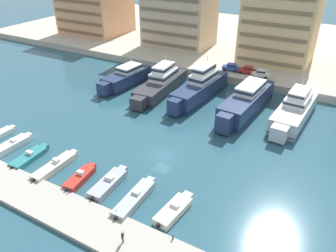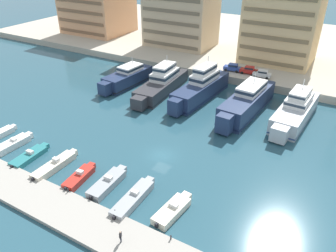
{
  "view_description": "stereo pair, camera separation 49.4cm",
  "coord_description": "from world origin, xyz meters",
  "px_view_note": "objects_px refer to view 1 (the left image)",
  "views": [
    {
      "loc": [
        21.91,
        -36.74,
        29.86
      ],
      "look_at": [
        -1.62,
        4.83,
        2.5
      ],
      "focal_mm": 35.0,
      "sensor_mm": 36.0,
      "label": 1
    },
    {
      "loc": [
        22.34,
        -36.5,
        29.86
      ],
      "look_at": [
        -1.62,
        4.83,
        2.5
      ],
      "focal_mm": 35.0,
      "sensor_mm": 36.0,
      "label": 2
    }
  ],
  "objects_px": {
    "car_white_mid_left": "(261,73)",
    "motorboat_cream_right": "(174,210)",
    "motorboat_grey_center_right": "(109,183)",
    "motorboat_red_center": "(80,177)",
    "pedestrian_near_edge": "(123,236)",
    "car_red_left": "(248,70)",
    "car_blue_far_left": "(231,67)",
    "yacht_charcoal_left": "(161,83)",
    "motorboat_teal_mid_left": "(30,157)",
    "motorboat_grey_mid_right": "(135,198)",
    "yacht_silver_center": "(294,110)",
    "yacht_navy_mid_left": "(200,87)",
    "motorboat_cream_center_left": "(55,166)",
    "yacht_navy_center_left": "(246,102)",
    "motorboat_white_left": "(13,144)",
    "yacht_navy_far_left": "(126,78)"
  },
  "relations": [
    {
      "from": "yacht_navy_far_left",
      "to": "car_white_mid_left",
      "type": "relative_size",
      "value": 3.86
    },
    {
      "from": "car_white_mid_left",
      "to": "yacht_charcoal_left",
      "type": "bearing_deg",
      "value": -139.57
    },
    {
      "from": "motorboat_red_center",
      "to": "motorboat_cream_right",
      "type": "height_order",
      "value": "motorboat_red_center"
    },
    {
      "from": "yacht_silver_center",
      "to": "car_blue_far_left",
      "type": "bearing_deg",
      "value": 140.57
    },
    {
      "from": "yacht_silver_center",
      "to": "motorboat_grey_center_right",
      "type": "height_order",
      "value": "yacht_silver_center"
    },
    {
      "from": "motorboat_grey_mid_right",
      "to": "car_blue_far_left",
      "type": "distance_m",
      "value": 48.37
    },
    {
      "from": "yacht_navy_mid_left",
      "to": "motorboat_teal_mid_left",
      "type": "relative_size",
      "value": 2.88
    },
    {
      "from": "car_red_left",
      "to": "car_white_mid_left",
      "type": "height_order",
      "value": "same"
    },
    {
      "from": "car_red_left",
      "to": "motorboat_teal_mid_left",
      "type": "bearing_deg",
      "value": -111.63
    },
    {
      "from": "yacht_navy_far_left",
      "to": "motorboat_grey_center_right",
      "type": "bearing_deg",
      "value": -58.06
    },
    {
      "from": "motorboat_grey_mid_right",
      "to": "motorboat_grey_center_right",
      "type": "bearing_deg",
      "value": 171.46
    },
    {
      "from": "motorboat_red_center",
      "to": "pedestrian_near_edge",
      "type": "relative_size",
      "value": 3.99
    },
    {
      "from": "motorboat_teal_mid_left",
      "to": "motorboat_red_center",
      "type": "height_order",
      "value": "motorboat_red_center"
    },
    {
      "from": "motorboat_cream_center_left",
      "to": "motorboat_grey_center_right",
      "type": "bearing_deg",
      "value": 4.6
    },
    {
      "from": "motorboat_grey_mid_right",
      "to": "yacht_navy_mid_left",
      "type": "bearing_deg",
      "value": 100.33
    },
    {
      "from": "motorboat_grey_center_right",
      "to": "motorboat_cream_right",
      "type": "xyz_separation_m",
      "value": [
        10.31,
        0.0,
        -0.04
      ]
    },
    {
      "from": "yacht_silver_center",
      "to": "car_blue_far_left",
      "type": "distance_m",
      "value": 23.15
    },
    {
      "from": "car_blue_far_left",
      "to": "yacht_navy_far_left",
      "type": "bearing_deg",
      "value": -139.8
    },
    {
      "from": "motorboat_red_center",
      "to": "motorboat_cream_right",
      "type": "xyz_separation_m",
      "value": [
        14.62,
        0.95,
        -0.01
      ]
    },
    {
      "from": "motorboat_grey_mid_right",
      "to": "car_white_mid_left",
      "type": "height_order",
      "value": "car_white_mid_left"
    },
    {
      "from": "motorboat_cream_center_left",
      "to": "motorboat_cream_right",
      "type": "relative_size",
      "value": 1.21
    },
    {
      "from": "motorboat_white_left",
      "to": "motorboat_cream_right",
      "type": "distance_m",
      "value": 30.16
    },
    {
      "from": "yacht_navy_far_left",
      "to": "pedestrian_near_edge",
      "type": "height_order",
      "value": "yacht_navy_far_left"
    },
    {
      "from": "car_white_mid_left",
      "to": "motorboat_cream_right",
      "type": "bearing_deg",
      "value": -87.0
    },
    {
      "from": "yacht_charcoal_left",
      "to": "motorboat_teal_mid_left",
      "type": "bearing_deg",
      "value": -98.27
    },
    {
      "from": "motorboat_cream_center_left",
      "to": "motorboat_cream_right",
      "type": "distance_m",
      "value": 19.74
    },
    {
      "from": "yacht_navy_mid_left",
      "to": "car_blue_far_left",
      "type": "xyz_separation_m",
      "value": [
        1.56,
        14.75,
        0.23
      ]
    },
    {
      "from": "car_blue_far_left",
      "to": "motorboat_red_center",
      "type": "bearing_deg",
      "value": -95.52
    },
    {
      "from": "motorboat_grey_mid_right",
      "to": "car_red_left",
      "type": "xyz_separation_m",
      "value": [
        -0.47,
        48.29,
        2.2
      ]
    },
    {
      "from": "motorboat_teal_mid_left",
      "to": "yacht_navy_far_left",
      "type": "bearing_deg",
      "value": 97.9
    },
    {
      "from": "motorboat_grey_center_right",
      "to": "car_white_mid_left",
      "type": "xyz_separation_m",
      "value": [
        7.85,
        46.72,
        2.2
      ]
    },
    {
      "from": "yacht_navy_center_left",
      "to": "car_blue_far_left",
      "type": "xyz_separation_m",
      "value": [
        -9.0,
        16.24,
        0.47
      ]
    },
    {
      "from": "motorboat_teal_mid_left",
      "to": "motorboat_cream_right",
      "type": "distance_m",
      "value": 25.14
    },
    {
      "from": "motorboat_white_left",
      "to": "motorboat_cream_right",
      "type": "bearing_deg",
      "value": -0.04
    },
    {
      "from": "motorboat_grey_mid_right",
      "to": "yacht_silver_center",
      "type": "bearing_deg",
      "value": 68.22
    },
    {
      "from": "motorboat_grey_center_right",
      "to": "car_blue_far_left",
      "type": "distance_m",
      "value": 47.43
    },
    {
      "from": "motorboat_white_left",
      "to": "yacht_silver_center",
      "type": "bearing_deg",
      "value": 40.62
    },
    {
      "from": "motorboat_red_center",
      "to": "yacht_navy_mid_left",
      "type": "bearing_deg",
      "value": 84.71
    },
    {
      "from": "yacht_navy_far_left",
      "to": "motorboat_grey_center_right",
      "type": "xyz_separation_m",
      "value": [
        19.22,
        -30.84,
        -1.28
      ]
    },
    {
      "from": "yacht_silver_center",
      "to": "car_white_mid_left",
      "type": "relative_size",
      "value": 4.73
    },
    {
      "from": "yacht_navy_center_left",
      "to": "motorboat_white_left",
      "type": "xyz_separation_m",
      "value": [
        -29.2,
        -31.12,
        -1.72
      ]
    },
    {
      "from": "yacht_charcoal_left",
      "to": "motorboat_cream_center_left",
      "type": "bearing_deg",
      "value": -88.75
    },
    {
      "from": "motorboat_grey_mid_right",
      "to": "motorboat_cream_right",
      "type": "distance_m",
      "value": 5.48
    },
    {
      "from": "yacht_silver_center",
      "to": "motorboat_grey_center_right",
      "type": "xyz_separation_m",
      "value": [
        -18.23,
        -32.68,
        -1.49
      ]
    },
    {
      "from": "motorboat_grey_center_right",
      "to": "motorboat_cream_right",
      "type": "bearing_deg",
      "value": 0.01
    },
    {
      "from": "motorboat_cream_center_left",
      "to": "car_blue_far_left",
      "type": "distance_m",
      "value": 49.17
    },
    {
      "from": "yacht_silver_center",
      "to": "motorboat_cream_center_left",
      "type": "height_order",
      "value": "yacht_silver_center"
    },
    {
      "from": "motorboat_cream_right",
      "to": "motorboat_cream_center_left",
      "type": "bearing_deg",
      "value": -177.79
    },
    {
      "from": "motorboat_cream_center_left",
      "to": "car_white_mid_left",
      "type": "relative_size",
      "value": 2.01
    },
    {
      "from": "car_red_left",
      "to": "car_white_mid_left",
      "type": "bearing_deg",
      "value": -13.66
    }
  ]
}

